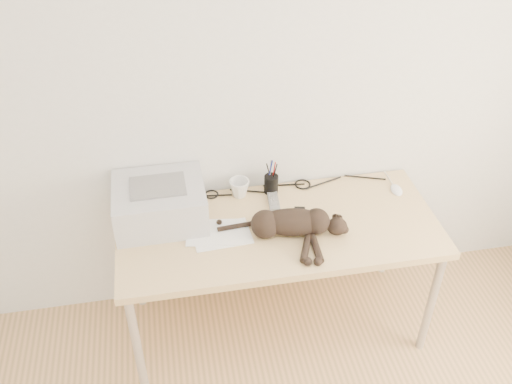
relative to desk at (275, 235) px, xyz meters
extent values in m
plane|color=silver|center=(0.00, 0.27, 0.69)|extent=(3.50, 0.00, 3.50)
cube|color=#DFC282|center=(0.00, -0.09, 0.11)|extent=(1.60, 0.70, 0.04)
cylinder|color=#B2B2B4|center=(-0.75, -0.39, -0.26)|extent=(0.04, 0.04, 0.70)
cylinder|color=#B2B2B4|center=(0.75, -0.39, -0.26)|extent=(0.04, 0.04, 0.70)
cylinder|color=#B2B2B4|center=(-0.75, 0.21, -0.26)|extent=(0.04, 0.04, 0.70)
cylinder|color=#B2B2B4|center=(0.75, 0.21, -0.26)|extent=(0.04, 0.04, 0.70)
cube|color=#DFC282|center=(0.00, 0.24, -0.21)|extent=(1.48, 0.02, 0.60)
cube|color=#B2B2B7|center=(-0.57, 0.08, 0.23)|extent=(0.45, 0.38, 0.20)
cube|color=black|center=(-0.57, 0.08, 0.24)|extent=(0.38, 0.02, 0.12)
cube|color=slate|center=(-0.57, 0.08, 0.34)|extent=(0.27, 0.19, 0.01)
cube|color=white|center=(-0.29, -0.10, 0.14)|extent=(0.29, 0.21, 0.00)
cube|color=white|center=(-0.32, -0.08, 0.14)|extent=(0.30, 0.24, 0.00)
ellipsoid|color=black|center=(0.05, -0.15, 0.20)|extent=(0.35, 0.19, 0.14)
sphere|color=black|center=(-0.08, -0.13, 0.20)|extent=(0.14, 0.14, 0.14)
ellipsoid|color=black|center=(0.26, -0.20, 0.18)|extent=(0.11, 0.11, 0.09)
cone|color=black|center=(0.27, -0.15, 0.22)|extent=(0.04, 0.05, 0.04)
cone|color=black|center=(0.29, -0.16, 0.21)|extent=(0.04, 0.05, 0.05)
cylinder|color=black|center=(0.09, -0.28, 0.15)|extent=(0.07, 0.19, 0.03)
cylinder|color=black|center=(0.14, -0.29, 0.15)|extent=(0.07, 0.19, 0.03)
cylinder|color=black|center=(-0.20, -0.06, 0.15)|extent=(0.21, 0.06, 0.02)
imported|color=white|center=(-0.15, 0.19, 0.18)|extent=(0.14, 0.14, 0.10)
cylinder|color=black|center=(0.02, 0.20, 0.18)|extent=(0.07, 0.07, 0.10)
cylinder|color=#990C0C|center=(0.01, 0.20, 0.25)|extent=(0.01, 0.01, 0.14)
cylinder|color=navy|center=(0.03, 0.21, 0.25)|extent=(0.01, 0.01, 0.14)
cylinder|color=black|center=(0.02, 0.19, 0.25)|extent=(0.01, 0.01, 0.14)
cube|color=slate|center=(0.01, 0.12, 0.14)|extent=(0.07, 0.20, 0.02)
cube|color=black|center=(0.11, -0.08, 0.14)|extent=(0.09, 0.20, 0.02)
ellipsoid|color=white|center=(0.68, 0.08, 0.15)|extent=(0.07, 0.11, 0.03)
camera|label=1|loc=(-0.50, -2.18, 1.98)|focal=40.00mm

